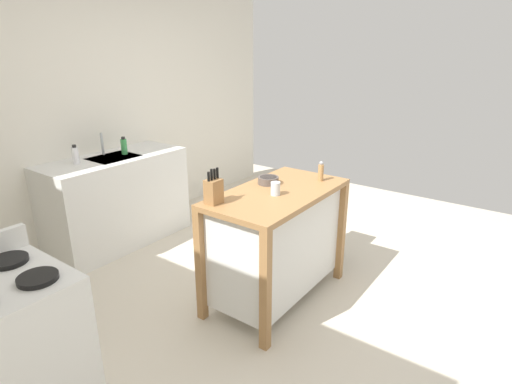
% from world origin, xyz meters
% --- Properties ---
extents(ground_plane, '(6.01, 6.01, 0.00)m').
position_xyz_m(ground_plane, '(0.00, 0.00, 0.00)').
color(ground_plane, beige).
rests_on(ground_plane, ground).
extents(wall_back, '(5.01, 0.10, 2.60)m').
position_xyz_m(wall_back, '(0.00, 2.28, 1.30)').
color(wall_back, silver).
rests_on(wall_back, ground).
extents(kitchen_island, '(1.18, 0.63, 0.91)m').
position_xyz_m(kitchen_island, '(-0.11, 0.07, 0.51)').
color(kitchen_island, '#9E7042').
rests_on(kitchen_island, ground).
extents(knife_block, '(0.11, 0.09, 0.25)m').
position_xyz_m(knife_block, '(-0.58, 0.29, 1.00)').
color(knife_block, '#9E7042').
rests_on(knife_block, kitchen_island).
extents(bowl_ceramic_small, '(0.16, 0.16, 0.06)m').
position_xyz_m(bowl_ceramic_small, '(-0.01, 0.23, 0.94)').
color(bowl_ceramic_small, '#564C47').
rests_on(bowl_ceramic_small, kitchen_island).
extents(drinking_cup, '(0.07, 0.07, 0.10)m').
position_xyz_m(drinking_cup, '(-0.20, 0.04, 0.95)').
color(drinking_cup, silver).
rests_on(drinking_cup, kitchen_island).
extents(pepper_grinder, '(0.04, 0.04, 0.16)m').
position_xyz_m(pepper_grinder, '(0.30, -0.07, 0.98)').
color(pepper_grinder, '#AD7F4C').
rests_on(pepper_grinder, kitchen_island).
extents(trash_bin, '(0.36, 0.28, 0.63)m').
position_xyz_m(trash_bin, '(0.72, 0.13, 0.32)').
color(trash_bin, gray).
rests_on(trash_bin, ground).
extents(sink_counter, '(1.41, 0.60, 0.91)m').
position_xyz_m(sink_counter, '(-0.22, 1.93, 0.46)').
color(sink_counter, silver).
rests_on(sink_counter, ground).
extents(sink_faucet, '(0.02, 0.02, 0.22)m').
position_xyz_m(sink_faucet, '(-0.22, 2.07, 1.02)').
color(sink_faucet, '#B7BCC1').
rests_on(sink_faucet, sink_counter).
extents(bottle_dish_soap, '(0.06, 0.06, 0.18)m').
position_xyz_m(bottle_dish_soap, '(-0.57, 1.98, 0.99)').
color(bottle_dish_soap, white).
rests_on(bottle_dish_soap, sink_counter).
extents(bottle_hand_soap, '(0.06, 0.06, 0.18)m').
position_xyz_m(bottle_hand_soap, '(-0.08, 1.92, 0.99)').
color(bottle_hand_soap, green).
rests_on(bottle_hand_soap, sink_counter).
extents(stove, '(0.60, 0.60, 1.03)m').
position_xyz_m(stove, '(-1.95, 0.42, 0.46)').
color(stove, silver).
rests_on(stove, ground).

